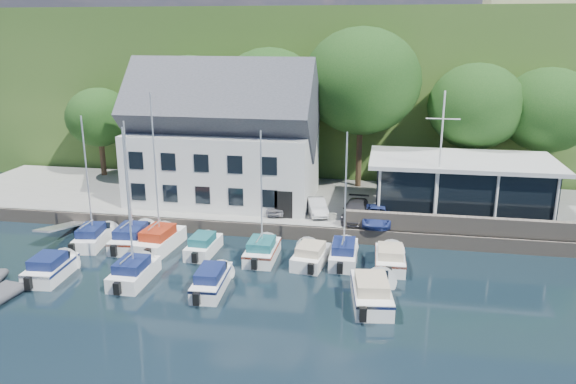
% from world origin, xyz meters
% --- Properties ---
extents(ground, '(180.00, 180.00, 0.00)m').
position_xyz_m(ground, '(0.00, 0.00, 0.00)').
color(ground, black).
rests_on(ground, ground).
extents(quay, '(60.00, 13.00, 1.00)m').
position_xyz_m(quay, '(0.00, 17.50, 0.50)').
color(quay, gray).
rests_on(quay, ground).
extents(quay_face, '(60.00, 0.30, 1.00)m').
position_xyz_m(quay_face, '(0.00, 11.00, 0.50)').
color(quay_face, '#6F6559').
rests_on(quay_face, ground).
extents(hillside, '(160.00, 75.00, 16.00)m').
position_xyz_m(hillside, '(0.00, 62.00, 8.00)').
color(hillside, '#2D4C1C').
rests_on(hillside, ground).
extents(field_patch, '(50.00, 30.00, 0.30)m').
position_xyz_m(field_patch, '(8.00, 70.00, 16.15)').
color(field_patch, '#576A35').
rests_on(field_patch, hillside).
extents(harbor_building, '(14.40, 8.20, 8.70)m').
position_xyz_m(harbor_building, '(-7.00, 16.50, 5.35)').
color(harbor_building, silver).
rests_on(harbor_building, quay).
extents(club_pavilion, '(13.20, 7.20, 4.10)m').
position_xyz_m(club_pavilion, '(11.00, 16.00, 3.05)').
color(club_pavilion, black).
rests_on(club_pavilion, quay).
extents(seawall, '(18.00, 0.50, 1.20)m').
position_xyz_m(seawall, '(12.00, 11.40, 1.60)').
color(seawall, '#6F6559').
rests_on(seawall, quay).
extents(gangway, '(1.20, 6.00, 1.40)m').
position_xyz_m(gangway, '(-16.50, 9.00, 0.00)').
color(gangway, silver).
rests_on(gangway, ground).
extents(car_silver, '(1.73, 3.48, 1.14)m').
position_xyz_m(car_silver, '(-2.27, 13.77, 1.57)').
color(car_silver, '#A0A0A5').
rests_on(car_silver, quay).
extents(car_white, '(2.23, 3.70, 1.15)m').
position_xyz_m(car_white, '(0.71, 13.87, 1.58)').
color(car_white, silver).
rests_on(car_white, quay).
extents(car_dgrey, '(1.95, 4.42, 1.26)m').
position_xyz_m(car_dgrey, '(3.61, 13.23, 1.63)').
color(car_dgrey, '#2D2D32').
rests_on(car_dgrey, quay).
extents(car_blue, '(1.50, 3.70, 1.26)m').
position_xyz_m(car_blue, '(5.14, 12.52, 1.63)').
color(car_blue, navy).
rests_on(car_blue, quay).
extents(flagpole, '(2.21, 0.20, 9.21)m').
position_xyz_m(flagpole, '(9.13, 13.00, 5.61)').
color(flagpole, silver).
rests_on(flagpole, quay).
extents(tree_0, '(5.89, 5.89, 8.05)m').
position_xyz_m(tree_0, '(-20.25, 21.79, 5.03)').
color(tree_0, '#10330F').
rests_on(tree_0, quay).
extents(tree_1, '(8.01, 8.01, 10.95)m').
position_xyz_m(tree_1, '(-11.53, 21.92, 6.47)').
color(tree_1, '#10330F').
rests_on(tree_1, quay).
extents(tree_2, '(8.54, 8.54, 11.67)m').
position_xyz_m(tree_2, '(-4.35, 21.35, 6.83)').
color(tree_2, '#10330F').
rests_on(tree_2, quay).
extents(tree_3, '(9.76, 9.76, 13.33)m').
position_xyz_m(tree_3, '(3.26, 22.09, 7.67)').
color(tree_3, '#10330F').
rests_on(tree_3, quay).
extents(tree_4, '(7.71, 7.71, 10.54)m').
position_xyz_m(tree_4, '(12.49, 22.19, 6.27)').
color(tree_4, '#10330F').
rests_on(tree_4, quay).
extents(tree_5, '(7.49, 7.49, 10.24)m').
position_xyz_m(tree_5, '(18.04, 22.51, 6.12)').
color(tree_5, '#10330F').
rests_on(tree_5, quay).
extents(boat_r1_0, '(2.59, 5.90, 8.45)m').
position_xyz_m(boat_r1_0, '(-13.69, 7.63, 4.22)').
color(boat_r1_0, white).
rests_on(boat_r1_0, ground).
extents(boat_r1_1, '(2.63, 6.37, 8.97)m').
position_xyz_m(boat_r1_1, '(-10.97, 7.93, 4.49)').
color(boat_r1_1, white).
rests_on(boat_r1_1, ground).
extents(boat_r1_2, '(2.52, 6.44, 9.58)m').
position_xyz_m(boat_r1_2, '(-8.92, 7.67, 4.79)').
color(boat_r1_2, white).
rests_on(boat_r1_2, ground).
extents(boat_r1_3, '(1.83, 5.05, 1.35)m').
position_xyz_m(boat_r1_3, '(-5.84, 7.43, 0.67)').
color(boat_r1_3, white).
rests_on(boat_r1_3, ground).
extents(boat_r1_4, '(2.01, 5.34, 8.51)m').
position_xyz_m(boat_r1_4, '(-1.89, 7.21, 4.25)').
color(boat_r1_4, white).
rests_on(boat_r1_4, ground).
extents(boat_r1_5, '(2.59, 5.28, 1.34)m').
position_xyz_m(boat_r1_5, '(1.26, 7.01, 0.67)').
color(boat_r1_5, white).
rests_on(boat_r1_5, ground).
extents(boat_r1_6, '(1.86, 5.84, 8.61)m').
position_xyz_m(boat_r1_6, '(3.23, 7.70, 4.31)').
color(boat_r1_6, white).
rests_on(boat_r1_6, ground).
extents(boat_r1_7, '(2.09, 5.39, 1.36)m').
position_xyz_m(boat_r1_7, '(6.09, 7.39, 0.68)').
color(boat_r1_7, white).
rests_on(boat_r1_7, ground).
extents(boat_r2_0, '(2.32, 5.31, 1.46)m').
position_xyz_m(boat_r2_0, '(-13.49, 2.32, 0.73)').
color(boat_r2_0, white).
rests_on(boat_r2_0, ground).
extents(boat_r2_1, '(1.95, 5.51, 8.66)m').
position_xyz_m(boat_r2_1, '(-8.46, 2.71, 4.33)').
color(boat_r2_1, white).
rests_on(boat_r2_1, ground).
extents(boat_r2_2, '(1.97, 5.94, 1.40)m').
position_xyz_m(boat_r2_2, '(-3.71, 2.44, 0.70)').
color(boat_r2_2, white).
rests_on(boat_r2_2, ground).
extents(boat_r2_4, '(2.93, 6.58, 1.55)m').
position_xyz_m(boat_r2_4, '(5.13, 2.38, 0.78)').
color(boat_r2_4, white).
rests_on(boat_r2_4, ground).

